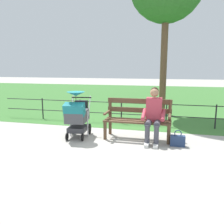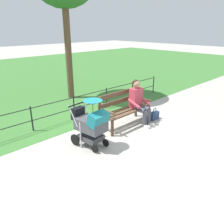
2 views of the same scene
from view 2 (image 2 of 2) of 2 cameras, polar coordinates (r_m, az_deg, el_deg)
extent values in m
plane|color=#ADA89E|center=(6.01, -1.03, -5.38)|extent=(60.00, 60.00, 0.00)
cube|color=brown|center=(6.42, 2.52, 0.73)|extent=(1.60, 0.10, 0.04)
cube|color=brown|center=(6.30, 3.71, 0.32)|extent=(1.60, 0.10, 0.04)
cube|color=brown|center=(6.19, 4.94, -0.10)|extent=(1.60, 0.10, 0.04)
cube|color=brown|center=(6.41, 1.91, 2.80)|extent=(1.60, 0.04, 0.12)
cube|color=brown|center=(6.34, 1.93, 4.77)|extent=(1.60, 0.04, 0.12)
cylinder|color=brown|center=(6.81, 9.17, -0.34)|extent=(0.08, 0.08, 0.45)
cylinder|color=brown|center=(7.00, 6.17, 2.59)|extent=(0.08, 0.08, 0.95)
cube|color=brown|center=(6.79, 8.03, 3.29)|extent=(0.05, 0.56, 0.04)
cylinder|color=brown|center=(5.76, 0.08, -4.10)|extent=(0.08, 0.08, 0.45)
cylinder|color=brown|center=(5.99, -3.12, -0.53)|extent=(0.08, 0.08, 0.95)
cube|color=brown|center=(5.74, -1.31, 0.17)|extent=(0.05, 0.56, 0.04)
cylinder|color=#42424C|center=(6.52, 8.04, 1.04)|extent=(0.14, 0.40, 0.14)
cylinder|color=#42424C|center=(6.37, 6.92, 0.62)|extent=(0.14, 0.40, 0.14)
cylinder|color=#42424C|center=(6.49, 9.32, -1.34)|extent=(0.11, 0.11, 0.47)
cylinder|color=#42424C|center=(6.34, 8.22, -1.82)|extent=(0.11, 0.11, 0.47)
cube|color=silver|center=(6.52, 9.77, -3.16)|extent=(0.10, 0.22, 0.07)
cube|color=silver|center=(6.38, 8.70, -3.68)|extent=(0.10, 0.22, 0.07)
cube|color=#B23847|center=(6.48, 6.09, 3.64)|extent=(0.36, 0.22, 0.56)
cylinder|color=#B23847|center=(6.61, 8.08, 2.97)|extent=(0.09, 0.43, 0.23)
cylinder|color=#B23847|center=(6.28, 5.59, 2.13)|extent=(0.09, 0.43, 0.23)
sphere|color=#A37556|center=(6.38, 6.23, 7.08)|extent=(0.20, 0.20, 0.20)
sphere|color=black|center=(6.39, 6.03, 7.39)|extent=(0.19, 0.19, 0.19)
cylinder|color=black|center=(5.72, -5.95, -5.37)|extent=(0.06, 0.28, 0.28)
cylinder|color=black|center=(5.44, -9.37, -7.00)|extent=(0.06, 0.28, 0.28)
cylinder|color=black|center=(5.35, -1.61, -7.82)|extent=(0.05, 0.18, 0.18)
cylinder|color=black|center=(5.11, -4.42, -9.39)|extent=(0.05, 0.18, 0.18)
cube|color=#38383D|center=(5.35, -5.42, -6.35)|extent=(0.48, 0.57, 0.12)
cylinder|color=silver|center=(5.51, -4.54, -4.24)|extent=(0.03, 0.03, 0.65)
cylinder|color=silver|center=(5.23, -8.01, -5.88)|extent=(0.03, 0.03, 0.65)
cube|color=#47474C|center=(5.19, -5.38, -3.18)|extent=(0.54, 0.73, 0.28)
cube|color=#19727A|center=(4.96, -3.46, -1.80)|extent=(0.51, 0.36, 0.33)
cylinder|color=black|center=(5.35, -8.92, 1.97)|extent=(0.52, 0.09, 0.03)
cylinder|color=silver|center=(5.49, -6.34, 0.40)|extent=(0.06, 0.30, 0.49)
cylinder|color=silver|center=(5.20, -9.91, -0.98)|extent=(0.06, 0.30, 0.49)
cone|color=#19727A|center=(4.94, -4.93, 2.40)|extent=(0.49, 0.49, 0.10)
cylinder|color=black|center=(5.00, -4.86, 0.45)|extent=(0.01, 0.01, 0.30)
cube|color=black|center=(5.41, -8.65, -0.27)|extent=(0.34, 0.20, 0.28)
cube|color=navy|center=(6.95, 10.68, -0.91)|extent=(0.32, 0.14, 0.24)
torus|color=navy|center=(6.89, 10.78, 0.40)|extent=(0.16, 0.02, 0.16)
cylinder|color=black|center=(9.77, 10.49, 6.88)|extent=(0.04, 0.04, 0.70)
cylinder|color=black|center=(8.73, 5.20, 5.47)|extent=(0.04, 0.04, 0.70)
cylinder|color=black|center=(7.78, -1.40, 3.63)|extent=(0.04, 0.04, 0.70)
cylinder|color=black|center=(6.98, -9.63, 1.27)|extent=(0.04, 0.04, 0.70)
cylinder|color=black|center=(6.37, -19.69, -1.66)|extent=(0.04, 0.04, 0.70)
cylinder|color=black|center=(6.89, -9.78, 3.62)|extent=(8.17, 0.02, 0.02)
cylinder|color=black|center=(7.00, -9.61, 0.88)|extent=(8.17, 0.02, 0.02)
cylinder|color=brown|center=(8.81, -11.04, 14.97)|extent=(0.24, 0.24, 3.61)
camera|label=1|loc=(5.49, 61.23, 0.13)|focal=37.91mm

